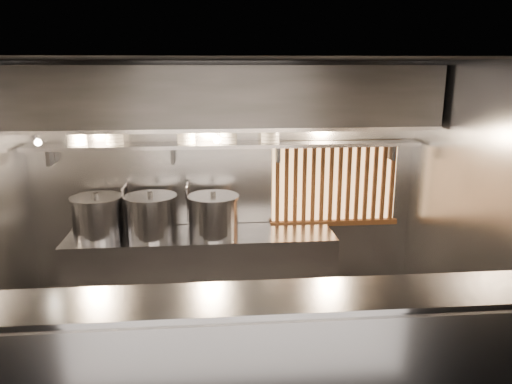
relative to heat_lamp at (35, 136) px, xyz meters
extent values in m
plane|color=black|center=(1.90, -0.85, -2.07)|extent=(4.50, 4.50, 0.00)
plane|color=black|center=(1.90, -0.85, 0.73)|extent=(4.50, 4.50, 0.00)
plane|color=gray|center=(1.90, 0.65, -0.67)|extent=(4.50, 0.00, 4.50)
plane|color=gray|center=(4.15, -0.85, -0.67)|extent=(0.00, 3.00, 3.00)
cube|color=#A2A2A7|center=(1.90, -1.80, -1.52)|extent=(4.50, 0.50, 1.10)
cube|color=#A2A2A7|center=(1.90, -1.80, -0.95)|extent=(4.50, 0.56, 0.03)
cube|color=#A2A2A7|center=(1.60, 0.28, -1.62)|extent=(3.00, 0.70, 0.90)
cube|color=#A2A2A7|center=(1.90, 0.47, -0.19)|extent=(4.40, 0.34, 0.04)
cube|color=#2D2D30|center=(1.90, 0.25, 0.36)|extent=(4.40, 0.80, 0.65)
cube|color=#A2A2A7|center=(1.90, -0.15, 0.05)|extent=(4.40, 0.03, 0.04)
cube|color=#F2B36D|center=(3.20, 0.63, -0.69)|extent=(1.50, 0.02, 0.92)
cube|color=brown|center=(3.20, 0.58, -0.20)|extent=(1.56, 0.06, 0.06)
cube|color=brown|center=(3.20, 0.58, -1.18)|extent=(1.56, 0.06, 0.06)
cube|color=brown|center=(2.50, 0.58, -0.69)|extent=(0.04, 0.04, 0.92)
cube|color=brown|center=(2.61, 0.58, -0.69)|extent=(0.04, 0.04, 0.92)
cube|color=brown|center=(2.72, 0.58, -0.69)|extent=(0.04, 0.04, 0.92)
cube|color=brown|center=(2.82, 0.58, -0.69)|extent=(0.04, 0.04, 0.92)
cube|color=brown|center=(2.93, 0.58, -0.69)|extent=(0.04, 0.04, 0.92)
cube|color=brown|center=(3.04, 0.58, -0.69)|extent=(0.04, 0.04, 0.92)
cube|color=brown|center=(3.14, 0.58, -0.69)|extent=(0.04, 0.04, 0.92)
cube|color=brown|center=(3.25, 0.58, -0.69)|extent=(0.04, 0.04, 0.92)
cube|color=brown|center=(3.36, 0.58, -0.69)|extent=(0.04, 0.04, 0.92)
cube|color=brown|center=(3.47, 0.58, -0.69)|extent=(0.04, 0.04, 0.92)
cube|color=brown|center=(3.57, 0.58, -0.69)|extent=(0.04, 0.04, 0.92)
cube|color=brown|center=(3.68, 0.58, -0.69)|extent=(0.04, 0.04, 0.92)
cube|color=brown|center=(3.79, 0.58, -0.69)|extent=(0.04, 0.04, 0.92)
cube|color=brown|center=(3.89, 0.58, -0.69)|extent=(0.04, 0.04, 0.92)
cylinder|color=silver|center=(0.75, 0.60, -0.88)|extent=(0.03, 0.03, 0.48)
sphere|color=silver|center=(0.75, 0.60, -0.64)|extent=(0.04, 0.04, 0.04)
cylinder|color=silver|center=(0.75, 0.47, -0.64)|extent=(0.03, 0.26, 0.03)
sphere|color=silver|center=(0.75, 0.34, -0.64)|extent=(0.04, 0.04, 0.04)
cylinder|color=silver|center=(0.75, 0.34, -0.71)|extent=(0.03, 0.03, 0.14)
cylinder|color=silver|center=(1.45, 0.60, -0.88)|extent=(0.03, 0.03, 0.48)
sphere|color=silver|center=(1.45, 0.60, -0.64)|extent=(0.04, 0.04, 0.04)
cylinder|color=silver|center=(1.45, 0.47, -0.64)|extent=(0.03, 0.26, 0.03)
sphere|color=silver|center=(1.45, 0.34, -0.64)|extent=(0.04, 0.04, 0.04)
cylinder|color=silver|center=(1.45, 0.34, -0.71)|extent=(0.03, 0.03, 0.14)
cone|color=#A2A2A7|center=(0.00, 0.00, 0.00)|extent=(0.25, 0.27, 0.20)
sphere|color=#FFE0B2|center=(0.03, -0.02, -0.06)|extent=(0.07, 0.07, 0.07)
cylinder|color=#2D2D30|center=(0.00, 0.10, 0.08)|extent=(0.02, 0.22, 0.02)
cylinder|color=#2D2D30|center=(1.80, 0.35, -0.03)|extent=(0.01, 0.01, 0.12)
sphere|color=#FFE0B2|center=(1.80, 0.35, -0.11)|extent=(0.09, 0.09, 0.09)
cylinder|color=#A2A2A7|center=(1.06, 0.27, -0.95)|extent=(0.66, 0.66, 0.44)
cylinder|color=#A2A2A7|center=(1.06, 0.27, -0.72)|extent=(0.69, 0.69, 0.03)
cylinder|color=#2D2D30|center=(1.06, 0.27, -0.68)|extent=(0.06, 0.06, 0.04)
cylinder|color=#A2A2A7|center=(0.47, 0.31, -0.95)|extent=(0.56, 0.56, 0.43)
cylinder|color=#A2A2A7|center=(0.47, 0.31, -0.72)|extent=(0.59, 0.59, 0.03)
cylinder|color=#2D2D30|center=(0.47, 0.31, -0.69)|extent=(0.06, 0.06, 0.04)
cylinder|color=#A2A2A7|center=(1.74, 0.25, -0.95)|extent=(0.56, 0.56, 0.42)
cylinder|color=#A2A2A7|center=(1.74, 0.25, -0.73)|extent=(0.60, 0.60, 0.03)
cylinder|color=#2D2D30|center=(1.74, 0.25, -0.69)|extent=(0.06, 0.06, 0.04)
cylinder|color=silver|center=(0.28, 0.47, -0.15)|extent=(0.21, 0.21, 0.03)
cylinder|color=silver|center=(0.28, 0.47, -0.11)|extent=(0.21, 0.21, 0.03)
cylinder|color=silver|center=(0.28, 0.47, -0.07)|extent=(0.21, 0.21, 0.03)
cylinder|color=silver|center=(0.28, 0.47, -0.04)|extent=(0.23, 0.23, 0.01)
cylinder|color=silver|center=(0.68, 0.47, -0.15)|extent=(0.20, 0.20, 0.03)
cylinder|color=silver|center=(0.68, 0.47, -0.11)|extent=(0.20, 0.20, 0.03)
cylinder|color=silver|center=(0.68, 0.47, -0.07)|extent=(0.20, 0.20, 0.03)
cylinder|color=silver|center=(0.68, 0.47, -0.03)|extent=(0.20, 0.20, 0.03)
cylinder|color=silver|center=(0.68, 0.47, -0.01)|extent=(0.21, 0.21, 0.01)
cylinder|color=silver|center=(1.46, 0.47, -0.15)|extent=(0.20, 0.20, 0.03)
cylinder|color=silver|center=(1.46, 0.47, -0.11)|extent=(0.20, 0.20, 0.03)
cylinder|color=silver|center=(1.46, 0.47, -0.07)|extent=(0.20, 0.20, 0.03)
cylinder|color=silver|center=(1.46, 0.47, -0.04)|extent=(0.22, 0.22, 0.01)
cylinder|color=silver|center=(1.93, 0.47, -0.15)|extent=(0.19, 0.19, 0.03)
cylinder|color=silver|center=(1.93, 0.47, -0.11)|extent=(0.19, 0.19, 0.03)
cylinder|color=silver|center=(1.93, 0.47, -0.07)|extent=(0.19, 0.19, 0.03)
cylinder|color=silver|center=(1.93, 0.47, -0.04)|extent=(0.20, 0.20, 0.01)
cylinder|color=silver|center=(2.40, 0.47, -0.15)|extent=(0.21, 0.21, 0.03)
cylinder|color=silver|center=(2.40, 0.47, -0.11)|extent=(0.21, 0.21, 0.03)
cylinder|color=silver|center=(2.40, 0.47, -0.07)|extent=(0.21, 0.21, 0.03)
cylinder|color=silver|center=(2.40, 0.47, -0.04)|extent=(0.22, 0.22, 0.01)
camera|label=1|loc=(1.73, -5.09, 0.69)|focal=35.00mm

